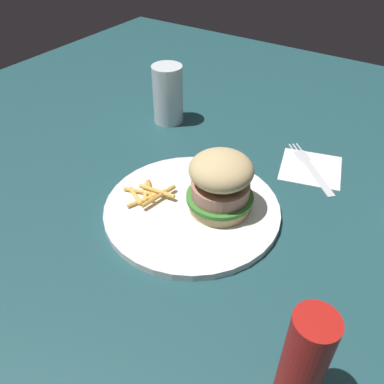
{
  "coord_description": "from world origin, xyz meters",
  "views": [
    {
      "loc": [
        0.43,
        0.25,
        0.44
      ],
      "look_at": [
        0.02,
        -0.02,
        0.04
      ],
      "focal_mm": 37.3,
      "sensor_mm": 36.0,
      "label": 1
    }
  ],
  "objects_px": {
    "plate": "(192,209)",
    "sandwich": "(222,182)",
    "ketchup_bottle": "(304,361)",
    "napkin": "(311,168)",
    "fries_pile": "(149,194)",
    "fork": "(311,166)",
    "drink_glass": "(168,97)"
  },
  "relations": [
    {
      "from": "sandwich",
      "to": "fries_pile",
      "type": "relative_size",
      "value": 1.2
    },
    {
      "from": "plate",
      "to": "fork",
      "type": "relative_size",
      "value": 2.13
    },
    {
      "from": "napkin",
      "to": "ketchup_bottle",
      "type": "height_order",
      "value": "ketchup_bottle"
    },
    {
      "from": "sandwich",
      "to": "fries_pile",
      "type": "height_order",
      "value": "sandwich"
    },
    {
      "from": "fries_pile",
      "to": "drink_glass",
      "type": "relative_size",
      "value": 0.71
    },
    {
      "from": "sandwich",
      "to": "napkin",
      "type": "bearing_deg",
      "value": 157.87
    },
    {
      "from": "plate",
      "to": "fries_pile",
      "type": "xyz_separation_m",
      "value": [
        0.02,
        -0.07,
        0.01
      ]
    },
    {
      "from": "napkin",
      "to": "fork",
      "type": "bearing_deg",
      "value": -135.36
    },
    {
      "from": "plate",
      "to": "drink_glass",
      "type": "bearing_deg",
      "value": -136.93
    },
    {
      "from": "sandwich",
      "to": "drink_glass",
      "type": "height_order",
      "value": "drink_glass"
    },
    {
      "from": "napkin",
      "to": "fries_pile",
      "type": "bearing_deg",
      "value": -38.31
    },
    {
      "from": "ketchup_bottle",
      "to": "fries_pile",
      "type": "bearing_deg",
      "value": -116.92
    },
    {
      "from": "sandwich",
      "to": "ketchup_bottle",
      "type": "height_order",
      "value": "ketchup_bottle"
    },
    {
      "from": "drink_glass",
      "to": "ketchup_bottle",
      "type": "relative_size",
      "value": 0.91
    },
    {
      "from": "ketchup_bottle",
      "to": "sandwich",
      "type": "bearing_deg",
      "value": -134.53
    },
    {
      "from": "sandwich",
      "to": "fork",
      "type": "relative_size",
      "value": 0.8
    },
    {
      "from": "sandwich",
      "to": "fork",
      "type": "xyz_separation_m",
      "value": [
        -0.2,
        0.08,
        -0.06
      ]
    },
    {
      "from": "plate",
      "to": "fork",
      "type": "height_order",
      "value": "plate"
    },
    {
      "from": "fries_pile",
      "to": "plate",
      "type": "bearing_deg",
      "value": 104.41
    },
    {
      "from": "sandwich",
      "to": "drink_glass",
      "type": "relative_size",
      "value": 0.86
    },
    {
      "from": "plate",
      "to": "ketchup_bottle",
      "type": "xyz_separation_m",
      "value": [
        0.19,
        0.25,
        0.06
      ]
    },
    {
      "from": "fries_pile",
      "to": "sandwich",
      "type": "bearing_deg",
      "value": 111.81
    },
    {
      "from": "plate",
      "to": "sandwich",
      "type": "height_order",
      "value": "sandwich"
    },
    {
      "from": "fries_pile",
      "to": "ketchup_bottle",
      "type": "xyz_separation_m",
      "value": [
        0.17,
        0.33,
        0.05
      ]
    },
    {
      "from": "fork",
      "to": "drink_glass",
      "type": "relative_size",
      "value": 1.07
    },
    {
      "from": "plate",
      "to": "napkin",
      "type": "xyz_separation_m",
      "value": [
        -0.23,
        0.12,
        -0.01
      ]
    },
    {
      "from": "fries_pile",
      "to": "fork",
      "type": "bearing_deg",
      "value": 141.98
    },
    {
      "from": "napkin",
      "to": "fork",
      "type": "height_order",
      "value": "fork"
    },
    {
      "from": "ketchup_bottle",
      "to": "fork",
      "type": "bearing_deg",
      "value": -161.99
    },
    {
      "from": "drink_glass",
      "to": "fries_pile",
      "type": "bearing_deg",
      "value": 29.28
    },
    {
      "from": "napkin",
      "to": "ketchup_bottle",
      "type": "bearing_deg",
      "value": 17.91
    },
    {
      "from": "drink_glass",
      "to": "napkin",
      "type": "bearing_deg",
      "value": 89.73
    }
  ]
}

